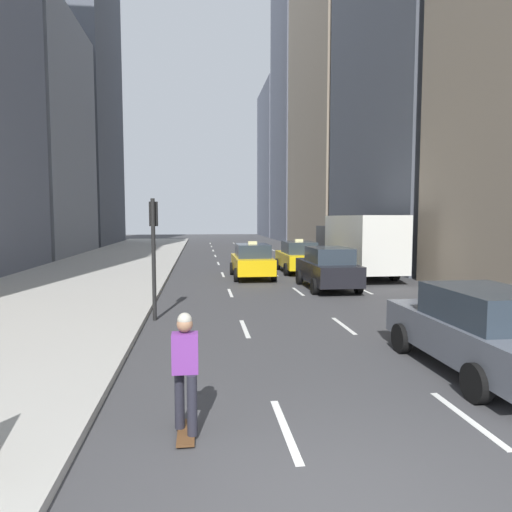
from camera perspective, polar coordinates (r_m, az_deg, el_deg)
sidewalk_left at (r=31.87m, az=-17.12°, el=-0.74°), size 8.00×66.00×0.15m
lane_markings at (r=27.69m, az=1.32°, el=-1.48°), size 5.72×56.00×0.01m
building_row_left at (r=37.83m, az=-28.54°, el=23.32°), size 6.00×55.45×37.02m
building_row_right at (r=47.52m, az=10.23°, el=19.89°), size 6.00×79.26×36.72m
taxi_lead at (r=22.95m, az=-0.50°, el=-0.59°), size 2.02×4.40×1.87m
taxi_second at (r=25.39m, az=5.27°, el=-0.09°), size 2.02×4.40×1.87m
sedan_black_near at (r=9.99m, az=26.16°, el=-8.26°), size 2.02×4.53×1.70m
sedan_silver_behind at (r=19.66m, az=8.95°, el=-1.47°), size 2.02×4.48×1.79m
box_truck at (r=24.56m, az=12.49°, el=1.59°), size 2.58×8.40×3.15m
skateboarder at (r=6.55m, az=-8.83°, el=-13.72°), size 0.36×0.80×1.75m
traffic_light_pole at (r=13.77m, az=-12.68°, el=2.08°), size 0.24×0.42×3.60m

